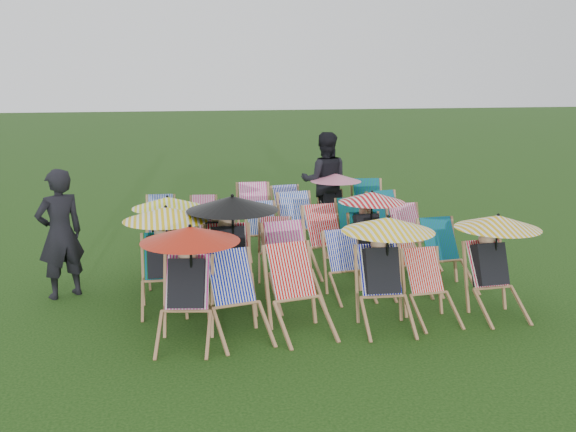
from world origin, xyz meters
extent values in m
plane|color=black|center=(0.00, 0.00, 0.00)|extent=(100.00, 100.00, 0.00)
cube|color=#DE2C99|center=(-1.82, -2.03, 0.66)|extent=(0.56, 0.46, 0.59)
cube|color=black|center=(-1.83, -2.08, 0.66)|extent=(0.49, 0.50, 0.62)
sphere|color=tan|center=(-1.81, -1.98, 0.98)|extent=(0.22, 0.22, 0.22)
cylinder|color=black|center=(-1.78, -2.13, 0.93)|extent=(0.03, 0.03, 0.72)
cone|color=#B81D0A|center=(-1.78, -2.13, 1.26)|extent=(1.14, 1.14, 0.18)
cube|color=#0713A1|center=(-1.31, -1.97, 0.67)|extent=(0.57, 0.46, 0.60)
cube|color=red|center=(-0.57, -1.95, 0.69)|extent=(0.58, 0.47, 0.62)
cube|color=#0809B0|center=(0.54, -2.03, 0.66)|extent=(0.52, 0.40, 0.59)
cube|color=black|center=(0.54, -2.08, 0.65)|extent=(0.44, 0.46, 0.62)
sphere|color=tan|center=(0.55, -1.98, 0.98)|extent=(0.22, 0.22, 0.22)
cylinder|color=black|center=(0.60, -2.13, 0.93)|extent=(0.03, 0.03, 0.72)
cone|color=yellow|center=(0.60, -2.13, 1.26)|extent=(1.13, 1.13, 0.17)
cube|color=red|center=(1.16, -1.97, 0.59)|extent=(0.46, 0.35, 0.53)
cube|color=red|center=(2.04, -1.98, 0.63)|extent=(0.48, 0.36, 0.56)
cube|color=black|center=(2.04, -2.03, 0.63)|extent=(0.41, 0.42, 0.59)
sphere|color=tan|center=(2.04, -1.93, 0.94)|extent=(0.21, 0.21, 0.21)
cylinder|color=black|center=(2.10, -2.06, 0.89)|extent=(0.03, 0.03, 0.69)
cone|color=#DDA40B|center=(2.10, -2.06, 1.20)|extent=(1.08, 1.08, 0.17)
cube|color=#095F29|center=(-2.07, -0.81, 0.65)|extent=(0.50, 0.38, 0.59)
cube|color=black|center=(-2.07, -0.86, 0.65)|extent=(0.42, 0.44, 0.61)
sphere|color=tan|center=(-2.07, -0.76, 0.97)|extent=(0.22, 0.22, 0.22)
cylinder|color=black|center=(-2.01, -0.91, 0.92)|extent=(0.03, 0.03, 0.72)
cone|color=#E4BC0C|center=(-2.01, -0.91, 1.25)|extent=(1.13, 1.13, 0.17)
cube|color=red|center=(-1.20, -0.84, 0.71)|extent=(0.56, 0.42, 0.64)
cube|color=black|center=(-1.21, -0.90, 0.71)|extent=(0.47, 0.49, 0.67)
sphere|color=tan|center=(-1.20, -0.79, 1.06)|extent=(0.23, 0.23, 0.23)
cylinder|color=black|center=(-1.14, -0.95, 1.01)|extent=(0.03, 0.03, 0.78)
cone|color=black|center=(-1.14, -0.95, 1.36)|extent=(1.23, 1.23, 0.19)
cube|color=#DD2C89|center=(-0.40, -0.88, 0.71)|extent=(0.57, 0.45, 0.64)
cube|color=#07139F|center=(0.42, -0.87, 0.60)|extent=(0.48, 0.37, 0.54)
cube|color=red|center=(1.26, -0.84, 0.63)|extent=(0.48, 0.35, 0.56)
cube|color=#096540|center=(1.93, -0.78, 0.66)|extent=(0.52, 0.40, 0.60)
cube|color=#0811B0|center=(-2.02, 0.36, 0.61)|extent=(0.47, 0.35, 0.55)
cube|color=black|center=(-2.02, 0.31, 0.61)|extent=(0.39, 0.40, 0.58)
sphere|color=tan|center=(-2.02, 0.41, 0.91)|extent=(0.20, 0.20, 0.20)
cylinder|color=black|center=(-1.96, 0.28, 0.87)|extent=(0.03, 0.03, 0.67)
cone|color=#DDDD0B|center=(-1.96, 0.28, 1.17)|extent=(1.06, 1.06, 0.16)
cube|color=#D12959|center=(-1.22, 0.32, 0.58)|extent=(0.49, 0.40, 0.52)
cube|color=black|center=(-1.23, 0.27, 0.58)|extent=(0.43, 0.44, 0.54)
sphere|color=tan|center=(-1.21, 0.36, 0.86)|extent=(0.19, 0.19, 0.19)
cylinder|color=black|center=(-1.18, 0.23, 0.82)|extent=(0.03, 0.03, 0.64)
cone|color=black|center=(-1.18, 0.23, 1.11)|extent=(1.00, 1.00, 0.15)
cube|color=red|center=(-0.33, 0.27, 0.59)|extent=(0.49, 0.40, 0.53)
cube|color=red|center=(0.46, 0.35, 0.69)|extent=(0.56, 0.44, 0.62)
cube|color=#095F2C|center=(1.13, 0.20, 0.60)|extent=(0.46, 0.34, 0.54)
cube|color=black|center=(1.13, 0.16, 0.60)|extent=(0.39, 0.40, 0.57)
sphere|color=tan|center=(1.13, 0.25, 0.90)|extent=(0.20, 0.20, 0.20)
cylinder|color=black|center=(1.19, 0.12, 0.85)|extent=(0.03, 0.03, 0.66)
cone|color=red|center=(1.19, 0.12, 1.16)|extent=(1.04, 1.04, 0.16)
cube|color=#D92B6F|center=(1.87, 0.34, 0.66)|extent=(0.54, 0.43, 0.59)
cube|color=red|center=(-1.89, 1.37, 0.57)|extent=(0.46, 0.37, 0.51)
cube|color=#E52D9B|center=(-1.20, 1.46, 0.57)|extent=(0.44, 0.33, 0.51)
cube|color=#072291|center=(-0.35, 1.43, 0.61)|extent=(0.47, 0.35, 0.55)
cube|color=#0827A6|center=(0.29, 1.47, 0.70)|extent=(0.57, 0.45, 0.63)
cube|color=#0B753C|center=(1.27, 1.38, 0.61)|extent=(0.48, 0.36, 0.55)
cube|color=#0A6B43|center=(1.91, 1.44, 0.68)|extent=(0.56, 0.45, 0.61)
cube|color=#072FA4|center=(-2.03, 2.57, 0.60)|extent=(0.47, 0.36, 0.54)
cube|color=#D92B74|center=(-1.25, 2.57, 0.57)|extent=(0.47, 0.37, 0.51)
cube|color=#ED2F90|center=(-0.29, 2.59, 0.71)|extent=(0.57, 0.44, 0.64)
cube|color=#070F9E|center=(0.37, 2.64, 0.65)|extent=(0.54, 0.43, 0.59)
cube|color=red|center=(1.27, 2.64, 0.57)|extent=(0.43, 0.32, 0.51)
cube|color=black|center=(1.27, 2.59, 0.57)|extent=(0.36, 0.37, 0.54)
sphere|color=tan|center=(1.27, 2.68, 0.85)|extent=(0.19, 0.19, 0.19)
cylinder|color=black|center=(1.32, 2.56, 0.81)|extent=(0.03, 0.03, 0.63)
cone|color=#D16B88|center=(1.32, 2.56, 1.10)|extent=(0.99, 0.99, 0.15)
cube|color=#0A722B|center=(2.02, 2.69, 0.70)|extent=(0.58, 0.47, 0.63)
imported|color=black|center=(-3.44, -0.27, 0.90)|extent=(0.78, 0.70, 1.80)
imported|color=black|center=(1.19, 2.88, 0.97)|extent=(1.09, 0.93, 1.95)
camera|label=1|loc=(-2.19, -9.25, 3.00)|focal=40.00mm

